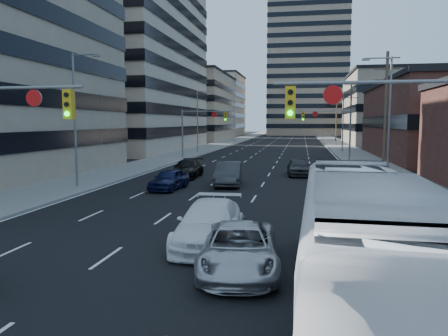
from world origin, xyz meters
TOP-DOWN VIEW (x-y plane):
  - road_surface at (0.00, 130.00)m, footprint 18.00×300.00m
  - sidewalk_left at (-11.50, 130.00)m, footprint 5.00×300.00m
  - sidewalk_right at (11.50, 130.00)m, footprint 5.00×300.00m
  - office_left_mid at (-27.00, 60.00)m, footprint 26.00×34.00m
  - office_left_far at (-24.00, 100.00)m, footprint 20.00×30.00m
  - office_right_far at (25.00, 88.00)m, footprint 22.00×28.00m
  - apartment_tower at (6.00, 150.00)m, footprint 26.00×26.00m
  - bg_block_left at (-28.00, 140.00)m, footprint 24.00×24.00m
  - bg_block_right at (32.00, 130.00)m, footprint 22.00×22.00m
  - signal_near_right at (7.45, 8.00)m, footprint 6.59×0.33m
  - signal_far_left at (-7.68, 45.00)m, footprint 6.09×0.33m
  - signal_far_right at (7.68, 45.00)m, footprint 6.09×0.33m
  - utility_pole_block at (12.20, 36.00)m, footprint 2.20×0.28m
  - utility_pole_midblock at (12.20, 66.00)m, footprint 2.20×0.28m
  - utility_pole_distant at (12.20, 96.00)m, footprint 2.20×0.28m
  - streetlight_left_near at (-10.34, 20.00)m, footprint 2.03×0.22m
  - streetlight_left_mid at (-10.34, 55.00)m, footprint 2.03×0.22m
  - streetlight_left_far at (-10.34, 90.00)m, footprint 2.03×0.22m
  - streetlight_right_near at (10.34, 25.00)m, footprint 2.03×0.22m
  - streetlight_right_far at (10.34, 60.00)m, footprint 2.03×0.22m
  - white_van at (1.24, 8.18)m, footprint 2.44×5.49m
  - silver_suv at (2.69, 5.56)m, footprint 2.87×5.23m
  - transit_bus at (6.00, 3.44)m, footprint 3.13×11.87m
  - sedan_blue at (-4.14, 20.52)m, footprint 2.07×4.27m
  - sedan_grey_center at (-0.58, 23.15)m, footprint 2.24×5.15m
  - sedan_black_far at (-4.60, 26.88)m, footprint 2.13×5.01m
  - sedan_grey_right at (4.26, 29.79)m, footprint 2.09×4.54m

SIDE VIEW (x-z plane):
  - road_surface at x=0.00m, z-range 0.00..0.02m
  - sidewalk_left at x=-11.50m, z-range 0.00..0.15m
  - sidewalk_right at x=11.50m, z-range 0.00..0.15m
  - silver_suv at x=2.69m, z-range 0.00..1.39m
  - sedan_blue at x=-4.14m, z-range 0.00..1.41m
  - sedan_black_far at x=-4.60m, z-range 0.00..1.44m
  - sedan_grey_right at x=4.26m, z-range 0.00..1.51m
  - white_van at x=1.24m, z-range 0.00..1.57m
  - sedan_grey_center at x=-0.58m, z-range 0.00..1.65m
  - transit_bus at x=6.00m, z-range 0.00..3.29m
  - signal_far_left at x=-7.68m, z-range 1.30..7.30m
  - signal_far_right at x=7.68m, z-range 1.30..7.30m
  - signal_near_right at x=7.45m, z-range 1.33..7.33m
  - streetlight_left_near at x=-10.34m, z-range 0.55..9.55m
  - streetlight_left_mid at x=-10.34m, z-range 0.55..9.55m
  - streetlight_left_far at x=-10.34m, z-range 0.55..9.55m
  - streetlight_right_near at x=10.34m, z-range 0.55..9.55m
  - streetlight_right_far at x=10.34m, z-range 0.55..9.55m
  - utility_pole_block at x=12.20m, z-range 0.28..11.28m
  - utility_pole_midblock at x=12.20m, z-range 0.28..11.28m
  - utility_pole_distant at x=12.20m, z-range 0.28..11.28m
  - bg_block_right at x=32.00m, z-range 0.00..12.00m
  - office_right_far at x=25.00m, z-range 0.00..14.00m
  - office_left_far at x=-24.00m, z-range 0.00..16.00m
  - bg_block_left at x=-28.00m, z-range 0.00..20.00m
  - office_left_mid at x=-27.00m, z-range 0.00..28.00m
  - apartment_tower at x=6.00m, z-range 0.00..58.00m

